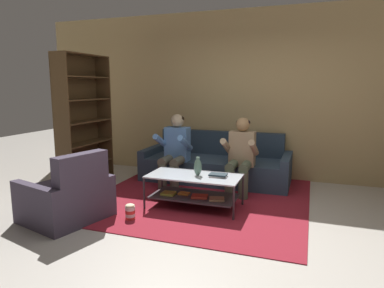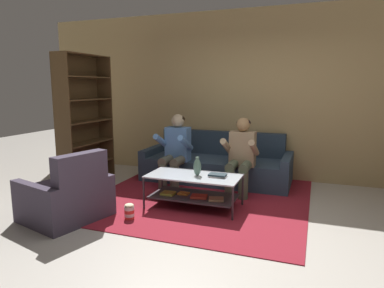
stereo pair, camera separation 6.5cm
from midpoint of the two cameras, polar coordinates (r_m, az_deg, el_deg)
name	(u,v)px [view 1 (the left image)]	position (r m, az deg, el deg)	size (l,w,h in m)	color
ground	(223,229)	(4.03, 4.72, -13.89)	(16.80, 16.80, 0.00)	#B6AFA5
back_partition	(259,95)	(6.11, 10.85, 8.01)	(8.40, 0.12, 2.90)	tan
couch	(216,165)	(5.88, 3.71, -3.54)	(2.46, 0.94, 0.81)	#2B3B4E
person_seated_left	(175,148)	(5.47, -3.20, -0.69)	(0.50, 0.58, 1.16)	#545445
person_seated_right	(241,153)	(5.16, 7.77, -1.50)	(0.50, 0.58, 1.14)	#4F5B44
coffee_table	(194,187)	(4.57, -0.05, -7.10)	(1.23, 0.60, 0.44)	#B5BDC6
area_rug	(204,194)	(5.19, 1.64, -8.34)	(3.00, 3.32, 0.01)	maroon
vase	(198,167)	(4.50, 0.56, -3.83)	(0.10, 0.10, 0.25)	#4D6C5B
book_stack	(218,175)	(4.47, 3.97, -5.22)	(0.25, 0.19, 0.04)	silver
bookshelf	(81,133)	(5.75, -18.26, 1.76)	(0.31, 1.08, 2.09)	#49341D
armchair	(68,198)	(4.45, -20.42, -8.39)	(1.02, 1.07, 0.85)	#3B3343
popcorn_tub	(130,212)	(4.29, -10.70, -11.05)	(0.12, 0.12, 0.20)	red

